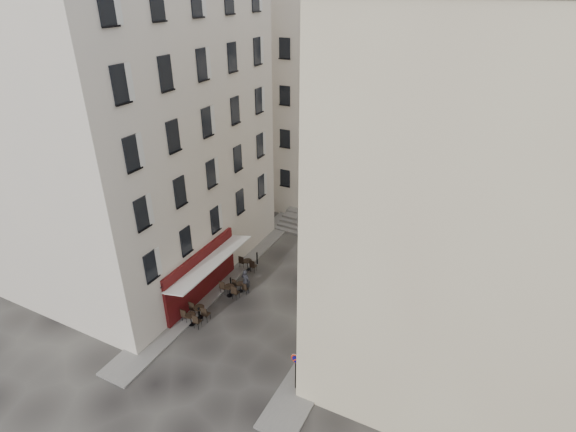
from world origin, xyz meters
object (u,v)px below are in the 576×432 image
Objects in this scene: no_parking_sign at (296,365)px; bistro_table_b at (200,311)px; bistro_table_a at (191,318)px; pedestrian at (246,281)px.

bistro_table_b is at bearing 173.76° from no_parking_sign.
pedestrian is at bearing 73.71° from bistro_table_a.
bistro_table_a is at bearing -94.27° from bistro_table_b.
no_parking_sign is at bearing -17.19° from bistro_table_b.
no_parking_sign is at bearing 139.53° from pedestrian.
bistro_table_b is (0.06, 0.77, 0.02)m from bistro_table_a.
no_parking_sign reaches higher than bistro_table_b.
no_parking_sign is 1.66× the size of bistro_table_b.
bistro_table_b is (-7.65, 2.37, -1.17)m from no_parking_sign.
pedestrian reaches higher than bistro_table_a.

